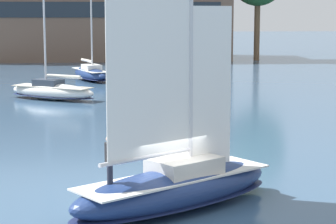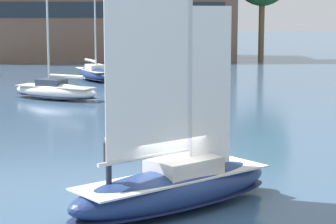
# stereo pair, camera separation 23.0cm
# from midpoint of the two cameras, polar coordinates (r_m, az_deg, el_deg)

# --- Properties ---
(ground_plane) EXTENTS (400.00, 400.00, 0.00)m
(ground_plane) POSITION_cam_midpoint_polar(r_m,az_deg,el_deg) (23.63, 0.35, -8.42)
(ground_plane) COLOR #385675
(waterfront_building) EXTENTS (37.35, 16.41, 13.71)m
(waterfront_building) POSITION_cam_midpoint_polar(r_m,az_deg,el_deg) (97.51, -5.80, 8.70)
(waterfront_building) COLOR brown
(waterfront_building) RESTS_ON ground
(sailboat_main) EXTENTS (8.60, 7.03, 12.06)m
(sailboat_main) POSITION_cam_midpoint_polar(r_m,az_deg,el_deg) (23.37, 0.37, -6.13)
(sailboat_main) COLOR navy
(sailboat_main) RESTS_ON ground
(sailboat_moored_far_slip) EXTENTS (4.78, 8.15, 10.83)m
(sailboat_moored_far_slip) POSITION_cam_midpoint_polar(r_m,az_deg,el_deg) (67.04, -6.87, 3.38)
(sailboat_moored_far_slip) COLOR navy
(sailboat_moored_far_slip) RESTS_ON ground
(sailboat_moored_outer_mooring) EXTENTS (7.75, 5.94, 10.69)m
(sailboat_moored_outer_mooring) POSITION_cam_midpoint_polar(r_m,az_deg,el_deg) (52.88, -10.17, 1.85)
(sailboat_moored_outer_mooring) COLOR white
(sailboat_moored_outer_mooring) RESTS_ON ground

